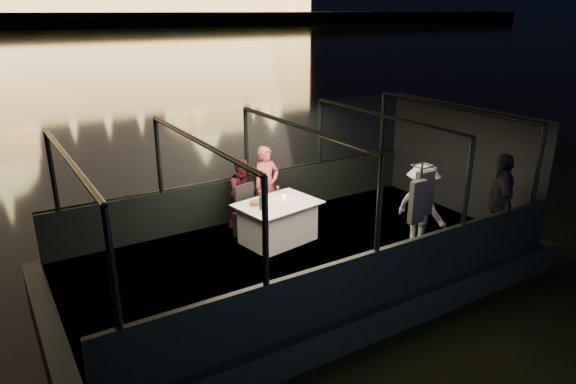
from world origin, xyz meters
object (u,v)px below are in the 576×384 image
chair_port_left (250,215)px  coat_stand (417,218)px  person_woman_coral (266,187)px  passenger_stripe (422,206)px  passenger_dark (499,206)px  chair_port_right (270,204)px  dining_table_central (278,222)px  person_man_maroon (243,191)px  wine_bottle (261,202)px

chair_port_left → coat_stand: (1.79, -2.54, 0.45)m
person_woman_coral → passenger_stripe: bearing=-62.7°
chair_port_left → passenger_dark: size_ratio=0.55×
chair_port_right → dining_table_central: bearing=-106.9°
coat_stand → dining_table_central: bearing=124.5°
chair_port_left → person_man_maroon: person_man_maroon is taller
passenger_dark → wine_bottle: passenger_dark is taller
passenger_stripe → passenger_dark: 1.37m
dining_table_central → passenger_stripe: passenger_stripe is taller
chair_port_left → passenger_dark: bearing=-54.5°
chair_port_left → wine_bottle: wine_bottle is taller
chair_port_right → person_man_maroon: person_man_maroon is taller
dining_table_central → chair_port_left: chair_port_left is taller
dining_table_central → person_man_maroon: 1.06m
dining_table_central → person_man_maroon: size_ratio=1.03×
dining_table_central → person_man_maroon: person_man_maroon is taller
person_woman_coral → passenger_dark: bearing=-54.7°
passenger_stripe → coat_stand: bearing=124.1°
person_woman_coral → person_man_maroon: bearing=173.5°
person_woman_coral → person_man_maroon: 0.52m
wine_bottle → chair_port_right: bearing=52.1°
chair_port_right → passenger_stripe: bearing=-52.5°
chair_port_right → coat_stand: 3.10m
person_woman_coral → wine_bottle: (-0.73, -1.09, 0.17)m
chair_port_left → person_man_maroon: 0.61m
person_man_maroon → passenger_stripe: (2.19, -2.63, 0.10)m
dining_table_central → chair_port_left: bearing=128.5°
wine_bottle → person_man_maroon: bearing=79.4°
coat_stand → passenger_dark: (1.71, -0.28, -0.05)m
dining_table_central → chair_port_right: chair_port_right is taller
dining_table_central → wine_bottle: 0.69m
dining_table_central → chair_port_left: 0.58m
chair_port_left → passenger_stripe: passenger_stripe is taller
dining_table_central → coat_stand: coat_stand is taller
chair_port_right → passenger_dark: (2.90, -3.10, 0.40)m
passenger_dark → chair_port_right: bearing=-97.3°
chair_port_left → person_man_maroon: (0.14, 0.52, 0.30)m
coat_stand → person_woman_coral: 3.25m
passenger_stripe → person_man_maroon: bearing=35.6°
dining_table_central → chair_port_right: bearing=71.3°
chair_port_right → person_man_maroon: 0.60m
person_woman_coral → passenger_dark: 4.38m
person_woman_coral → person_man_maroon: person_woman_coral is taller
passenger_stripe → wine_bottle: passenger_stripe is taller
dining_table_central → person_woman_coral: (0.30, 0.96, 0.36)m
chair_port_right → coat_stand: coat_stand is taller
passenger_dark → wine_bottle: bearing=-82.4°
chair_port_right → coat_stand: bearing=-65.4°
person_woman_coral → wine_bottle: person_woman_coral is taller
person_woman_coral → chair_port_left: bearing=-147.6°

